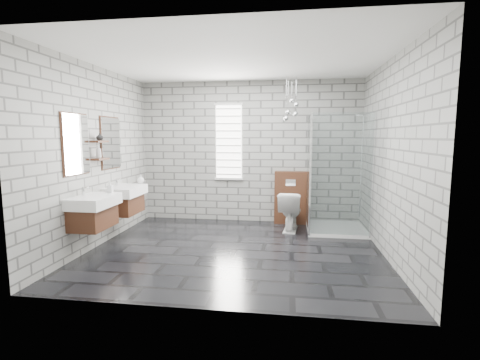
% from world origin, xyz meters
% --- Properties ---
extents(floor, '(4.20, 3.60, 0.02)m').
position_xyz_m(floor, '(0.00, 0.00, -0.01)').
color(floor, black).
rests_on(floor, ground).
extents(ceiling, '(4.20, 3.60, 0.02)m').
position_xyz_m(ceiling, '(0.00, 0.00, 2.71)').
color(ceiling, white).
rests_on(ceiling, wall_back).
extents(wall_back, '(4.20, 0.02, 2.70)m').
position_xyz_m(wall_back, '(0.00, 1.81, 1.35)').
color(wall_back, '#969792').
rests_on(wall_back, floor).
extents(wall_front, '(4.20, 0.02, 2.70)m').
position_xyz_m(wall_front, '(0.00, -1.81, 1.35)').
color(wall_front, '#969792').
rests_on(wall_front, floor).
extents(wall_left, '(0.02, 3.60, 2.70)m').
position_xyz_m(wall_left, '(-2.11, 0.00, 1.35)').
color(wall_left, '#969792').
rests_on(wall_left, floor).
extents(wall_right, '(0.02, 3.60, 2.70)m').
position_xyz_m(wall_right, '(2.11, 0.00, 1.35)').
color(wall_right, '#969792').
rests_on(wall_right, floor).
extents(vanity_left, '(0.47, 0.70, 1.57)m').
position_xyz_m(vanity_left, '(-1.91, -0.54, 0.76)').
color(vanity_left, '#4B2817').
rests_on(vanity_left, wall_left).
extents(vanity_right, '(0.47, 0.70, 1.57)m').
position_xyz_m(vanity_right, '(-1.91, 0.38, 0.76)').
color(vanity_right, '#4B2817').
rests_on(vanity_right, wall_left).
extents(shelf_lower, '(0.14, 0.30, 0.03)m').
position_xyz_m(shelf_lower, '(-2.03, -0.05, 1.32)').
color(shelf_lower, '#4B2817').
rests_on(shelf_lower, wall_left).
extents(shelf_upper, '(0.14, 0.30, 0.03)m').
position_xyz_m(shelf_upper, '(-2.03, -0.05, 1.58)').
color(shelf_upper, '#4B2817').
rests_on(shelf_upper, wall_left).
extents(window, '(0.56, 0.05, 1.48)m').
position_xyz_m(window, '(-0.40, 1.78, 1.55)').
color(window, white).
rests_on(window, wall_back).
extents(cistern_panel, '(0.60, 0.20, 1.00)m').
position_xyz_m(cistern_panel, '(0.80, 1.70, 0.50)').
color(cistern_panel, '#4B2817').
rests_on(cistern_panel, floor).
extents(flush_plate, '(0.18, 0.01, 0.12)m').
position_xyz_m(flush_plate, '(0.80, 1.60, 0.80)').
color(flush_plate, silver).
rests_on(flush_plate, cistern_panel).
extents(shower_enclosure, '(1.00, 1.00, 2.03)m').
position_xyz_m(shower_enclosure, '(1.50, 1.18, 0.50)').
color(shower_enclosure, white).
rests_on(shower_enclosure, floor).
extents(pendant_cluster, '(0.26, 0.19, 0.78)m').
position_xyz_m(pendant_cluster, '(0.79, 1.37, 2.12)').
color(pendant_cluster, silver).
rests_on(pendant_cluster, ceiling).
extents(toilet, '(0.45, 0.71, 0.69)m').
position_xyz_m(toilet, '(0.80, 1.22, 0.35)').
color(toilet, white).
rests_on(toilet, floor).
extents(soap_bottle_a, '(0.08, 0.08, 0.16)m').
position_xyz_m(soap_bottle_a, '(-1.78, -0.25, 0.93)').
color(soap_bottle_a, '#B2B2B2').
rests_on(soap_bottle_a, vanity_left).
extents(soap_bottle_b, '(0.12, 0.12, 0.15)m').
position_xyz_m(soap_bottle_b, '(-1.77, 0.77, 0.92)').
color(soap_bottle_b, '#B2B2B2').
rests_on(soap_bottle_b, vanity_right).
extents(soap_bottle_c, '(0.09, 0.09, 0.19)m').
position_xyz_m(soap_bottle_c, '(-2.02, -0.10, 1.43)').
color(soap_bottle_c, '#B2B2B2').
rests_on(soap_bottle_c, shelf_lower).
extents(vase, '(0.14, 0.14, 0.11)m').
position_xyz_m(vase, '(-2.02, -0.05, 1.65)').
color(vase, '#B2B2B2').
rests_on(vase, shelf_upper).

